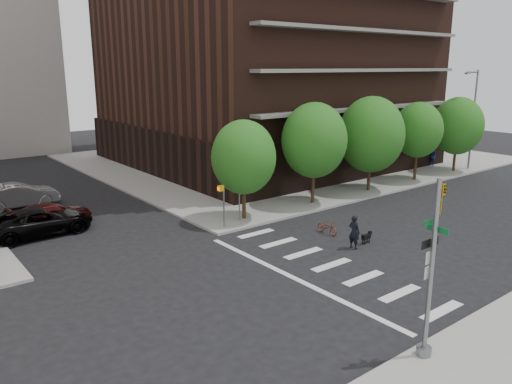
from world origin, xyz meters
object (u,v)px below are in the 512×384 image
at_px(traffic_signal, 430,284).
at_px(parked_car_maroon, 51,214).
at_px(parked_car_black, 41,222).
at_px(pedestrian_far, 432,156).
at_px(scooter, 327,227).
at_px(parked_car_silver, 19,195).
at_px(dog_walker, 354,232).

relative_size(traffic_signal, parked_car_maroon, 1.25).
bearing_deg(parked_car_black, pedestrian_far, -96.39).
bearing_deg(scooter, pedestrian_far, 19.00).
relative_size(parked_car_black, parked_car_maroon, 1.19).
relative_size(parked_car_silver, pedestrian_far, 2.64).
relative_size(parked_car_black, pedestrian_far, 2.98).
height_order(parked_car_black, parked_car_silver, parked_car_silver).
distance_m(traffic_signal, pedestrian_far, 34.23).
height_order(parked_car_maroon, pedestrian_far, pedestrian_far).
bearing_deg(dog_walker, parked_car_maroon, 34.62).
bearing_deg(parked_car_black, dog_walker, -137.56).
bearing_deg(traffic_signal, dog_walker, 54.02).
bearing_deg(parked_car_black, traffic_signal, -165.39).
height_order(dog_walker, pedestrian_far, pedestrian_far).
relative_size(parked_car_black, parked_car_silver, 1.13).
distance_m(parked_car_silver, scooter, 21.20).
bearing_deg(traffic_signal, parked_car_maroon, 103.52).
xyz_separation_m(parked_car_silver, scooter, (12.59, -17.05, -0.44)).
xyz_separation_m(parked_car_maroon, scooter, (12.10, -11.49, -0.30)).
xyz_separation_m(traffic_signal, pedestrian_far, (28.76, 18.49, -1.59)).
relative_size(parked_car_silver, scooter, 3.34).
height_order(parked_car_black, scooter, parked_car_black).
xyz_separation_m(traffic_signal, dog_walker, (6.09, 8.39, -1.78)).
relative_size(dog_walker, pedestrian_far, 0.95).
distance_m(scooter, dog_walker, 2.68).
bearing_deg(parked_car_silver, dog_walker, -150.07).
bearing_deg(dog_walker, pedestrian_far, -70.62).
bearing_deg(parked_car_maroon, traffic_signal, -167.06).
xyz_separation_m(parked_car_silver, pedestrian_far, (34.65, -9.50, 0.27)).
bearing_deg(parked_car_black, parked_car_silver, -6.61).
relative_size(traffic_signal, pedestrian_far, 3.11).
bearing_deg(parked_car_maroon, pedestrian_far, -97.14).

